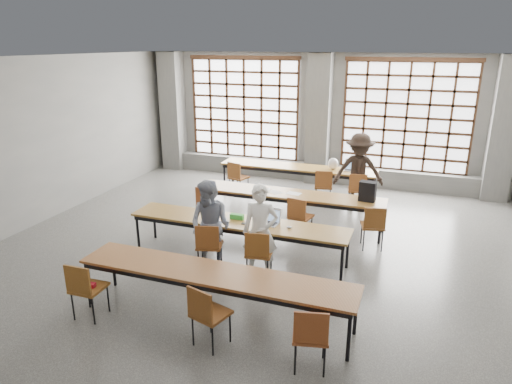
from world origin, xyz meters
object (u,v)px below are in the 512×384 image
desk_row_d (214,276)px  student_male (260,232)px  phone (245,224)px  chair_back_mid (324,184)px  chair_near_mid (207,311)px  laptop_back (352,168)px  chair_back_right (357,187)px  chair_mid_left (207,202)px  chair_back_left (237,175)px  student_female (210,226)px  mouse (289,227)px  student_back (359,171)px  plastic_bag (333,164)px  desk_row_c (238,224)px  desk_row_b (289,196)px  chair_front_right (258,250)px  chair_mid_right (374,223)px  red_pouch (89,285)px  chair_mid_centre (299,214)px  laptop_front (270,219)px  chair_front_left (209,242)px  green_box (237,217)px  chair_near_left (85,285)px  chair_near_right (311,332)px  desk_row_a (297,169)px  backpack (368,191)px

desk_row_d → student_male: student_male is taller
phone → chair_back_mid: bearing=79.0°
chair_near_mid → laptop_back: bearing=83.0°
chair_back_right → chair_mid_left: bearing=-142.8°
chair_back_left → student_female: student_female is taller
desk_row_d → chair_mid_left: bearing=117.3°
laptop_back → mouse: 4.13m
student_female → student_back: size_ratio=0.89×
plastic_bag → student_back: bearing=-38.2°
chair_mid_left → student_male: bearing=-43.6°
desk_row_c → chair_back_right: bearing=63.8°
desk_row_d → chair_near_mid: (0.18, -0.63, -0.13)m
mouse → plastic_bag: size_ratio=0.34×
chair_back_mid → chair_mid_left: same height
desk_row_b → chair_near_mid: bearing=-88.0°
chair_front_right → desk_row_b: bearing=94.2°
student_female → chair_mid_right: bearing=41.4°
chair_mid_right → red_pouch: chair_mid_right is taller
desk_row_d → red_pouch: desk_row_d is taller
chair_mid_right → desk_row_b: bearing=161.0°
desk_row_d → chair_mid_centre: chair_mid_centre is taller
chair_mid_left → laptop_front: bearing=-32.1°
chair_back_mid → desk_row_d: bearing=-94.9°
chair_front_left → student_male: (0.88, 0.13, 0.27)m
desk_row_b → phone: bearing=-97.4°
green_box → chair_back_right: bearing=62.5°
chair_near_mid → chair_back_right: bearing=79.7°
chair_near_mid → green_box: bearing=103.8°
chair_front_left → chair_near_left: bearing=-118.3°
chair_near_right → chair_back_mid: bearing=100.4°
desk_row_a → chair_back_right: size_ratio=4.55×
chair_front_right → backpack: backpack is taller
student_male → backpack: student_male is taller
student_back → chair_mid_centre: bearing=-123.9°
chair_mid_left → student_male: (1.79, -1.70, 0.27)m
chair_back_left → red_pouch: (0.09, -5.78, -0.04)m
chair_mid_right → student_female: student_female is taller
desk_row_b → laptop_back: bearing=66.9°
laptop_front → red_pouch: size_ratio=1.98×
chair_back_left → phone: 3.80m
chair_near_left → student_female: (0.99, 2.01, 0.25)m
chair_back_right → plastic_bag: (-0.71, 0.68, 0.34)m
phone → desk_row_b: bearing=82.6°
student_female → chair_front_right: bearing=-0.3°
chair_back_right → chair_mid_right: size_ratio=1.00×
desk_row_a → laptop_back: bearing=4.6°
desk_row_a → student_back: size_ratio=2.25×
red_pouch → desk_row_c: bearing=62.0°
desk_row_c → red_pouch: desk_row_c is taller
chair_back_right → chair_near_mid: (-1.07, -5.86, 0.00)m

